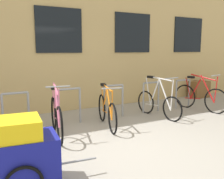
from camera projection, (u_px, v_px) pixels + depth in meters
name	position (u px, v px, depth m)	size (l,w,h in m)	color
ground_plane	(117.00, 149.00, 4.53)	(42.00, 42.00, 0.00)	#9E998E
storefront_building	(31.00, 14.00, 9.76)	(28.00, 6.87, 6.20)	tan
bike_rack	(93.00, 100.00, 6.27)	(6.58, 0.05, 0.87)	gray
bicycle_red	(200.00, 97.00, 7.39)	(0.48, 1.70, 1.09)	black
bicycle_white	(158.00, 103.00, 6.66)	(0.44, 1.63, 1.10)	black
bicycle_pink	(56.00, 116.00, 5.19)	(0.46, 1.72, 1.11)	black
bicycle_orange	(107.00, 110.00, 5.84)	(0.56, 1.68, 0.99)	black
bike_trailer	(19.00, 152.00, 3.19)	(1.48, 0.74, 0.93)	navy
planter_box	(199.00, 89.00, 9.40)	(0.70, 0.44, 0.60)	brown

